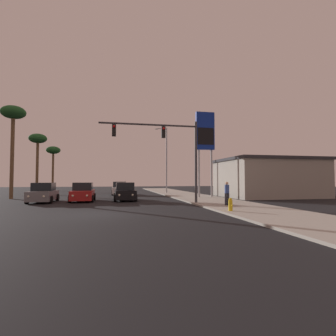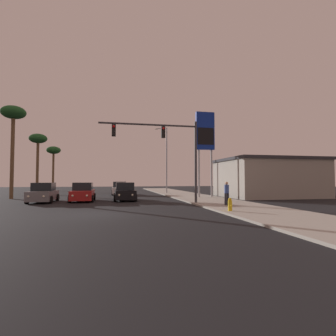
{
  "view_description": "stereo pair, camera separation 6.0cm",
  "coord_description": "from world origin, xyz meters",
  "px_view_note": "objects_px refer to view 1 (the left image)",
  "views": [
    {
      "loc": [
        0.88,
        -15.26,
        1.94
      ],
      "look_at": [
        6.81,
        13.07,
        3.23
      ],
      "focal_mm": 28.0,
      "sensor_mm": 36.0,
      "label": 1
    },
    {
      "loc": [
        0.94,
        -15.27,
        1.94
      ],
      "look_at": [
        6.81,
        13.07,
        3.23
      ],
      "focal_mm": 28.0,
      "sensor_mm": 36.0,
      "label": 2
    }
  ],
  "objects_px": {
    "car_white": "(120,189)",
    "street_lamp": "(166,157)",
    "fire_hydrant": "(230,205)",
    "gas_station_sign": "(205,136)",
    "car_red": "(83,193)",
    "traffic_light_mast": "(169,144)",
    "palm_tree_far": "(53,152)",
    "palm_tree_mid": "(38,142)",
    "palm_tree_near": "(13,118)",
    "car_grey": "(43,193)",
    "car_black": "(125,192)",
    "pedestrian_on_sidewalk": "(227,192)"
  },
  "relations": [
    {
      "from": "car_white",
      "to": "palm_tree_far",
      "type": "bearing_deg",
      "value": -50.8
    },
    {
      "from": "car_red",
      "to": "car_black",
      "type": "relative_size",
      "value": 1.0
    },
    {
      "from": "car_grey",
      "to": "palm_tree_near",
      "type": "height_order",
      "value": "palm_tree_near"
    },
    {
      "from": "car_red",
      "to": "traffic_light_mast",
      "type": "relative_size",
      "value": 0.56
    },
    {
      "from": "palm_tree_mid",
      "to": "palm_tree_near",
      "type": "distance_m",
      "value": 10.06
    },
    {
      "from": "car_black",
      "to": "traffic_light_mast",
      "type": "bearing_deg",
      "value": 123.04
    },
    {
      "from": "gas_station_sign",
      "to": "car_black",
      "type": "bearing_deg",
      "value": -170.5
    },
    {
      "from": "car_grey",
      "to": "pedestrian_on_sidewalk",
      "type": "bearing_deg",
      "value": 152.86
    },
    {
      "from": "pedestrian_on_sidewalk",
      "to": "car_grey",
      "type": "bearing_deg",
      "value": 153.76
    },
    {
      "from": "palm_tree_mid",
      "to": "palm_tree_far",
      "type": "bearing_deg",
      "value": 90.41
    },
    {
      "from": "traffic_light_mast",
      "to": "pedestrian_on_sidewalk",
      "type": "relative_size",
      "value": 4.62
    },
    {
      "from": "palm_tree_mid",
      "to": "gas_station_sign",
      "type": "bearing_deg",
      "value": -33.27
    },
    {
      "from": "car_grey",
      "to": "palm_tree_far",
      "type": "xyz_separation_m",
      "value": [
        -4.56,
        24.97,
        6.01
      ]
    },
    {
      "from": "car_grey",
      "to": "palm_tree_mid",
      "type": "height_order",
      "value": "palm_tree_mid"
    },
    {
      "from": "street_lamp",
      "to": "palm_tree_far",
      "type": "relative_size",
      "value": 1.15
    },
    {
      "from": "car_red",
      "to": "fire_hydrant",
      "type": "bearing_deg",
      "value": 131.73
    },
    {
      "from": "pedestrian_on_sidewalk",
      "to": "palm_tree_near",
      "type": "relative_size",
      "value": 0.18
    },
    {
      "from": "gas_station_sign",
      "to": "palm_tree_near",
      "type": "bearing_deg",
      "value": 171.18
    },
    {
      "from": "car_red",
      "to": "palm_tree_near",
      "type": "xyz_separation_m",
      "value": [
        -7.46,
        4.63,
        7.51
      ]
    },
    {
      "from": "palm_tree_near",
      "to": "gas_station_sign",
      "type": "bearing_deg",
      "value": -8.82
    },
    {
      "from": "car_red",
      "to": "street_lamp",
      "type": "distance_m",
      "value": 14.98
    },
    {
      "from": "traffic_light_mast",
      "to": "car_red",
      "type": "bearing_deg",
      "value": 146.53
    },
    {
      "from": "street_lamp",
      "to": "fire_hydrant",
      "type": "height_order",
      "value": "street_lamp"
    },
    {
      "from": "car_white",
      "to": "street_lamp",
      "type": "bearing_deg",
      "value": -171.0
    },
    {
      "from": "palm_tree_mid",
      "to": "car_black",
      "type": "bearing_deg",
      "value": -51.63
    },
    {
      "from": "car_white",
      "to": "street_lamp",
      "type": "distance_m",
      "value": 7.62
    },
    {
      "from": "traffic_light_mast",
      "to": "car_grey",
      "type": "bearing_deg",
      "value": 157.33
    },
    {
      "from": "traffic_light_mast",
      "to": "palm_tree_mid",
      "type": "xyz_separation_m",
      "value": [
        -14.64,
        19.21,
        2.5
      ]
    },
    {
      "from": "car_white",
      "to": "fire_hydrant",
      "type": "bearing_deg",
      "value": 108.35
    },
    {
      "from": "palm_tree_mid",
      "to": "car_grey",
      "type": "bearing_deg",
      "value": -73.29
    },
    {
      "from": "fire_hydrant",
      "to": "street_lamp",
      "type": "bearing_deg",
      "value": 89.18
    },
    {
      "from": "palm_tree_far",
      "to": "traffic_light_mast",
      "type": "bearing_deg",
      "value": -63.26
    },
    {
      "from": "gas_station_sign",
      "to": "palm_tree_mid",
      "type": "xyz_separation_m",
      "value": [
        -19.88,
        13.05,
        0.63
      ]
    },
    {
      "from": "traffic_light_mast",
      "to": "palm_tree_mid",
      "type": "distance_m",
      "value": 24.28
    },
    {
      "from": "car_grey",
      "to": "palm_tree_mid",
      "type": "distance_m",
      "value": 16.92
    },
    {
      "from": "car_black",
      "to": "fire_hydrant",
      "type": "bearing_deg",
      "value": 117.37
    },
    {
      "from": "palm_tree_far",
      "to": "car_red",
      "type": "bearing_deg",
      "value": -72.46
    },
    {
      "from": "car_red",
      "to": "palm_tree_near",
      "type": "bearing_deg",
      "value": -32.31
    },
    {
      "from": "fire_hydrant",
      "to": "palm_tree_mid",
      "type": "bearing_deg",
      "value": 124.4
    },
    {
      "from": "gas_station_sign",
      "to": "pedestrian_on_sidewalk",
      "type": "relative_size",
      "value": 5.39
    },
    {
      "from": "car_red",
      "to": "pedestrian_on_sidewalk",
      "type": "distance_m",
      "value": 12.81
    },
    {
      "from": "car_black",
      "to": "gas_station_sign",
      "type": "distance_m",
      "value": 10.37
    },
    {
      "from": "gas_station_sign",
      "to": "fire_hydrant",
      "type": "height_order",
      "value": "gas_station_sign"
    },
    {
      "from": "car_white",
      "to": "palm_tree_near",
      "type": "xyz_separation_m",
      "value": [
        -10.93,
        -5.17,
        7.51
      ]
    },
    {
      "from": "car_grey",
      "to": "car_black",
      "type": "bearing_deg",
      "value": -176.72
    },
    {
      "from": "gas_station_sign",
      "to": "car_red",
      "type": "bearing_deg",
      "value": -172.6
    },
    {
      "from": "car_grey",
      "to": "street_lamp",
      "type": "height_order",
      "value": "street_lamp"
    },
    {
      "from": "car_red",
      "to": "fire_hydrant",
      "type": "relative_size",
      "value": 5.68
    },
    {
      "from": "pedestrian_on_sidewalk",
      "to": "palm_tree_far",
      "type": "distance_m",
      "value": 37.18
    },
    {
      "from": "gas_station_sign",
      "to": "car_white",
      "type": "bearing_deg",
      "value": 136.63
    }
  ]
}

